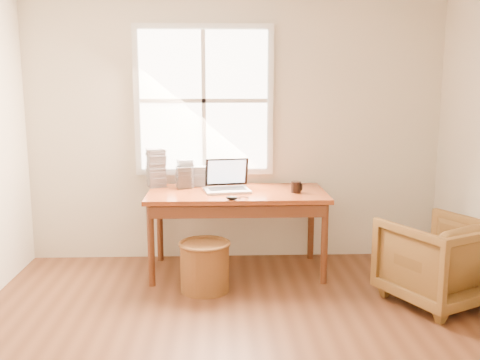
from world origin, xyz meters
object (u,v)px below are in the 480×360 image
(desk, at_px, (237,194))
(coffee_mug, at_px, (296,187))
(laptop, at_px, (227,175))
(armchair, at_px, (437,261))
(wicker_stool, at_px, (205,267))
(cd_stack_a, at_px, (185,173))

(desk, xyz_separation_m, coffee_mug, (0.53, -0.07, 0.07))
(desk, relative_size, laptop, 3.67)
(armchair, bearing_deg, desk, -52.99)
(wicker_stool, height_order, cd_stack_a, cd_stack_a)
(armchair, distance_m, coffee_mug, 1.32)
(desk, bearing_deg, armchair, -26.32)
(armchair, relative_size, cd_stack_a, 2.85)
(laptop, bearing_deg, wicker_stool, -123.05)
(wicker_stool, bearing_deg, coffee_mug, 25.95)
(coffee_mug, bearing_deg, cd_stack_a, -178.53)
(armchair, bearing_deg, cd_stack_a, -52.90)
(wicker_stool, bearing_deg, armchair, -9.49)
(coffee_mug, bearing_deg, wicker_stool, -135.97)
(wicker_stool, relative_size, coffee_mug, 4.05)
(laptop, relative_size, coffee_mug, 4.36)
(wicker_stool, bearing_deg, laptop, 66.82)
(desk, relative_size, cd_stack_a, 6.13)
(desk, xyz_separation_m, armchair, (1.55, -0.77, -0.39))
(laptop, xyz_separation_m, coffee_mug, (0.61, -0.06, -0.11))
(desk, xyz_separation_m, cd_stack_a, (-0.48, 0.23, 0.15))
(laptop, distance_m, coffee_mug, 0.63)
(wicker_stool, distance_m, laptop, 0.86)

